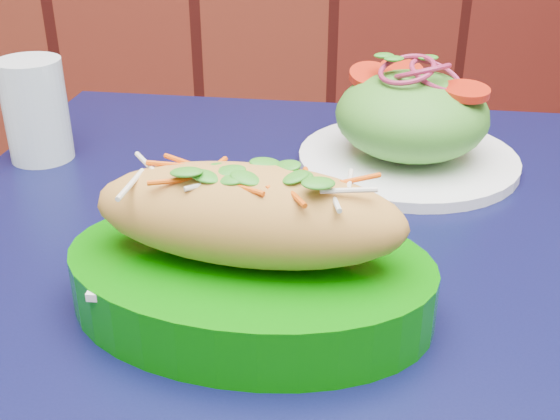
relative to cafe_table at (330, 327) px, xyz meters
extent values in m
cube|color=black|center=(0.00, 0.00, 0.07)|extent=(0.99, 0.99, 0.03)
cylinder|color=black|center=(-0.23, 0.41, -0.30)|extent=(0.04, 0.04, 0.72)
cylinder|color=black|center=(0.41, 0.23, -0.30)|extent=(0.04, 0.04, 0.72)
cube|color=white|center=(-0.08, -0.08, 0.13)|extent=(0.23, 0.16, 0.01)
ellipsoid|color=gold|center=(-0.08, -0.08, 0.17)|extent=(0.25, 0.16, 0.07)
cylinder|color=white|center=(0.12, 0.17, 0.09)|extent=(0.25, 0.25, 0.01)
ellipsoid|color=#4C992D|center=(0.12, 0.17, 0.15)|extent=(0.17, 0.17, 0.09)
cylinder|color=red|center=(0.17, 0.14, 0.19)|extent=(0.05, 0.05, 0.01)
cylinder|color=red|center=(0.08, 0.21, 0.19)|extent=(0.05, 0.05, 0.01)
cylinder|color=red|center=(0.12, 0.22, 0.19)|extent=(0.05, 0.05, 0.01)
torus|color=#982148|center=(0.12, 0.17, 0.20)|extent=(0.06, 0.06, 0.01)
torus|color=#982148|center=(0.12, 0.17, 0.20)|extent=(0.06, 0.06, 0.01)
torus|color=#982148|center=(0.12, 0.17, 0.20)|extent=(0.06, 0.06, 0.01)
cylinder|color=silver|center=(-0.29, 0.25, 0.15)|extent=(0.07, 0.07, 0.11)
camera|label=1|loc=(-0.12, -0.53, 0.41)|focal=45.00mm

